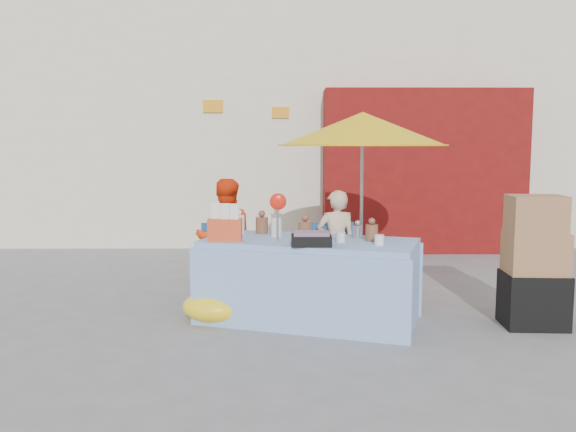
{
  "coord_description": "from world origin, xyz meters",
  "views": [
    {
      "loc": [
        -0.05,
        -5.57,
        1.72
      ],
      "look_at": [
        -0.01,
        0.6,
        1.0
      ],
      "focal_mm": 38.0,
      "sensor_mm": 36.0,
      "label": 1
    }
  ],
  "objects_px": {
    "vendor_beige": "(336,244)",
    "vendor_orange": "(225,239)",
    "market_table": "(308,279)",
    "umbrella": "(363,130)",
    "box_stack": "(535,267)",
    "chair_right": "(337,278)",
    "chair_left": "(224,278)"
  },
  "relations": [
    {
      "from": "umbrella",
      "to": "vendor_orange",
      "type": "bearing_deg",
      "value": -174.47
    },
    {
      "from": "box_stack",
      "to": "vendor_orange",
      "type": "bearing_deg",
      "value": 159.68
    },
    {
      "from": "box_stack",
      "to": "chair_left",
      "type": "bearing_deg",
      "value": 161.96
    },
    {
      "from": "market_table",
      "to": "vendor_beige",
      "type": "relative_size",
      "value": 1.87
    },
    {
      "from": "chair_left",
      "to": "vendor_orange",
      "type": "distance_m",
      "value": 0.44
    },
    {
      "from": "market_table",
      "to": "chair_left",
      "type": "xyz_separation_m",
      "value": [
        -0.9,
        0.78,
        -0.16
      ]
    },
    {
      "from": "umbrella",
      "to": "box_stack",
      "type": "bearing_deg",
      "value": -40.67
    },
    {
      "from": "market_table",
      "to": "umbrella",
      "type": "xyz_separation_m",
      "value": [
        0.65,
        1.06,
        1.48
      ]
    },
    {
      "from": "chair_right",
      "to": "box_stack",
      "type": "bearing_deg",
      "value": -37.39
    },
    {
      "from": "chair_right",
      "to": "vendor_beige",
      "type": "height_order",
      "value": "vendor_beige"
    },
    {
      "from": "chair_right",
      "to": "chair_left",
      "type": "bearing_deg",
      "value": 171.6
    },
    {
      "from": "market_table",
      "to": "chair_right",
      "type": "distance_m",
      "value": 0.86
    },
    {
      "from": "vendor_beige",
      "to": "vendor_orange",
      "type": "bearing_deg",
      "value": -8.4
    },
    {
      "from": "umbrella",
      "to": "chair_left",
      "type": "bearing_deg",
      "value": -169.62
    },
    {
      "from": "chair_right",
      "to": "vendor_beige",
      "type": "distance_m",
      "value": 0.38
    },
    {
      "from": "market_table",
      "to": "vendor_beige",
      "type": "xyz_separation_m",
      "value": [
        0.35,
        0.91,
        0.2
      ]
    },
    {
      "from": "vendor_orange",
      "to": "vendor_beige",
      "type": "xyz_separation_m",
      "value": [
        1.25,
        0.0,
        -0.06
      ]
    },
    {
      "from": "chair_right",
      "to": "vendor_orange",
      "type": "distance_m",
      "value": 1.32
    },
    {
      "from": "market_table",
      "to": "vendor_orange",
      "type": "height_order",
      "value": "vendor_orange"
    },
    {
      "from": "market_table",
      "to": "umbrella",
      "type": "relative_size",
      "value": 1.1
    },
    {
      "from": "chair_right",
      "to": "vendor_orange",
      "type": "bearing_deg",
      "value": 165.45
    },
    {
      "from": "market_table",
      "to": "vendor_beige",
      "type": "distance_m",
      "value": 0.99
    },
    {
      "from": "market_table",
      "to": "chair_right",
      "type": "bearing_deg",
      "value": 83.91
    },
    {
      "from": "chair_left",
      "to": "chair_right",
      "type": "bearing_deg",
      "value": -8.4
    },
    {
      "from": "chair_right",
      "to": "box_stack",
      "type": "xyz_separation_m",
      "value": [
        1.78,
        -0.99,
        0.32
      ]
    },
    {
      "from": "vendor_beige",
      "to": "box_stack",
      "type": "distance_m",
      "value": 2.1
    },
    {
      "from": "chair_right",
      "to": "vendor_orange",
      "type": "height_order",
      "value": "vendor_orange"
    },
    {
      "from": "market_table",
      "to": "chair_left",
      "type": "bearing_deg",
      "value": 157.36
    },
    {
      "from": "vendor_beige",
      "to": "box_stack",
      "type": "bearing_deg",
      "value": 139.38
    },
    {
      "from": "umbrella",
      "to": "market_table",
      "type": "bearing_deg",
      "value": -121.5
    },
    {
      "from": "chair_right",
      "to": "vendor_beige",
      "type": "relative_size",
      "value": 0.69
    },
    {
      "from": "chair_left",
      "to": "vendor_orange",
      "type": "height_order",
      "value": "vendor_orange"
    }
  ]
}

